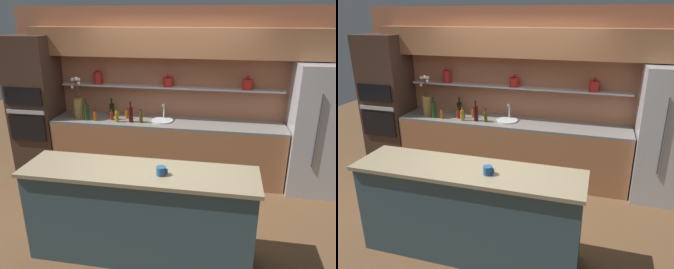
% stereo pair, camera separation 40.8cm
% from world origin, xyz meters
% --- Properties ---
extents(ground_plane, '(12.00, 12.00, 0.00)m').
position_xyz_m(ground_plane, '(0.00, 0.00, 0.00)').
color(ground_plane, brown).
extents(back_wall_unit, '(5.20, 0.44, 2.60)m').
position_xyz_m(back_wall_unit, '(-0.00, 1.53, 1.55)').
color(back_wall_unit, '#A86647').
rests_on(back_wall_unit, ground_plane).
extents(back_counter_unit, '(3.58, 0.62, 0.92)m').
position_xyz_m(back_counter_unit, '(-0.07, 1.24, 0.46)').
color(back_counter_unit, '#99603D').
rests_on(back_counter_unit, ground_plane).
extents(island_counter, '(2.37, 0.61, 1.02)m').
position_xyz_m(island_counter, '(0.00, -0.67, 0.51)').
color(island_counter, '#334C56').
rests_on(island_counter, ground_plane).
extents(refrigerator, '(0.86, 0.73, 1.86)m').
position_xyz_m(refrigerator, '(2.17, 1.20, 0.93)').
color(refrigerator, '#B7B7BC').
rests_on(refrigerator, ground_plane).
extents(oven_tower, '(0.72, 0.64, 2.18)m').
position_xyz_m(oven_tower, '(-2.24, 1.24, 1.09)').
color(oven_tower, '#3D281E').
rests_on(oven_tower, ground_plane).
extents(flower_vase, '(0.17, 0.16, 0.66)m').
position_xyz_m(flower_vase, '(-1.48, 1.19, 1.13)').
color(flower_vase, olive).
rests_on(flower_vase, back_counter_unit).
extents(sink_fixture, '(0.33, 0.33, 0.25)m').
position_xyz_m(sink_fixture, '(-0.13, 1.25, 0.94)').
color(sink_fixture, '#B7B7BC').
rests_on(sink_fixture, back_counter_unit).
extents(bottle_oil_0, '(0.06, 0.06, 0.23)m').
position_xyz_m(bottle_oil_0, '(-0.81, 1.08, 1.01)').
color(bottle_oil_0, olive).
rests_on(bottle_oil_0, back_counter_unit).
extents(bottle_sauce_1, '(0.05, 0.05, 0.17)m').
position_xyz_m(bottle_sauce_1, '(-0.72, 1.29, 0.99)').
color(bottle_sauce_1, '#9E4C0A').
rests_on(bottle_sauce_1, back_counter_unit).
extents(bottle_oil_2, '(0.05, 0.05, 0.22)m').
position_xyz_m(bottle_oil_2, '(-0.44, 1.11, 1.01)').
color(bottle_oil_2, '#47380A').
rests_on(bottle_oil_2, back_counter_unit).
extents(bottle_wine_3, '(0.07, 0.07, 0.33)m').
position_xyz_m(bottle_wine_3, '(-0.60, 1.12, 1.05)').
color(bottle_wine_3, '#380C0C').
rests_on(bottle_wine_3, back_counter_unit).
extents(bottle_wine_4, '(0.08, 0.08, 0.29)m').
position_xyz_m(bottle_wine_4, '(-1.00, 1.39, 1.03)').
color(bottle_wine_4, black).
rests_on(bottle_wine_4, back_counter_unit).
extents(bottle_wine_5, '(0.07, 0.07, 0.33)m').
position_xyz_m(bottle_wine_5, '(-1.31, 1.10, 1.05)').
color(bottle_wine_5, '#193814').
rests_on(bottle_wine_5, back_counter_unit).
extents(bottle_sauce_6, '(0.05, 0.05, 0.17)m').
position_xyz_m(bottle_sauce_6, '(-1.17, 1.08, 0.99)').
color(bottle_sauce_6, '#9E4C0A').
rests_on(bottle_sauce_6, back_counter_unit).
extents(bottle_sauce_7, '(0.06, 0.06, 0.16)m').
position_xyz_m(bottle_sauce_7, '(-0.93, 1.18, 0.99)').
color(bottle_sauce_7, maroon).
rests_on(bottle_sauce_7, back_counter_unit).
extents(bottle_sauce_8, '(0.05, 0.05, 0.17)m').
position_xyz_m(bottle_sauce_8, '(-0.85, 1.21, 0.99)').
color(bottle_sauce_8, maroon).
rests_on(bottle_sauce_8, back_counter_unit).
extents(coffee_mug, '(0.11, 0.09, 0.09)m').
position_xyz_m(coffee_mug, '(0.24, -0.73, 1.06)').
color(coffee_mug, '#235184').
rests_on(coffee_mug, island_counter).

